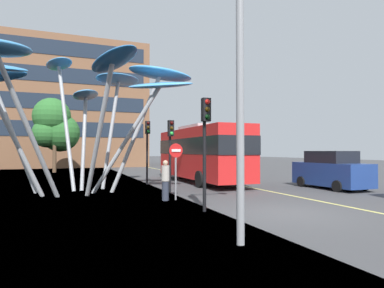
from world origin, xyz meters
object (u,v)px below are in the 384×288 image
(street_lamp, at_px, (256,18))
(traffic_light_kerb_near, at_px, (205,130))
(red_bus, at_px, (200,151))
(traffic_light_kerb_far, at_px, (171,140))
(car_parked_mid, at_px, (331,171))
(traffic_light_island_mid, at_px, (147,139))
(pedestrian, at_px, (165,180))
(no_entry_sign, at_px, (176,162))
(leaf_sculpture, at_px, (75,81))

(street_lamp, bearing_deg, traffic_light_kerb_near, 83.90)
(red_bus, distance_m, traffic_light_kerb_near, 10.75)
(traffic_light_kerb_far, bearing_deg, car_parked_mid, -9.21)
(traffic_light_island_mid, xyz_separation_m, street_lamp, (-0.70, -13.75, 2.29))
(car_parked_mid, distance_m, pedestrian, 9.94)
(no_entry_sign, bearing_deg, traffic_light_kerb_near, -88.38)
(red_bus, height_order, traffic_light_island_mid, traffic_light_island_mid)
(traffic_light_kerb_far, distance_m, no_entry_sign, 2.67)
(red_bus, height_order, no_entry_sign, red_bus)
(traffic_light_kerb_near, distance_m, traffic_light_kerb_far, 5.45)
(street_lamp, bearing_deg, car_parked_mid, 38.96)
(traffic_light_kerb_far, bearing_deg, red_bus, 52.60)
(red_bus, height_order, traffic_light_kerb_near, traffic_light_kerb_near)
(traffic_light_kerb_near, relative_size, street_lamp, 0.48)
(traffic_light_kerb_near, height_order, no_entry_sign, traffic_light_kerb_near)
(traffic_light_kerb_near, distance_m, car_parked_mid, 10.31)
(red_bus, distance_m, traffic_light_kerb_far, 5.76)
(traffic_light_kerb_near, bearing_deg, car_parked_mid, 23.12)
(traffic_light_kerb_far, relative_size, pedestrian, 2.14)
(leaf_sculpture, bearing_deg, street_lamp, -70.67)
(traffic_light_kerb_far, height_order, car_parked_mid, traffic_light_kerb_far)
(traffic_light_island_mid, relative_size, street_lamp, 0.49)
(car_parked_mid, distance_m, no_entry_sign, 9.49)
(traffic_light_kerb_near, xyz_separation_m, no_entry_sign, (-0.09, 3.02, -1.21))
(traffic_light_kerb_far, relative_size, traffic_light_island_mid, 0.92)
(red_bus, distance_m, street_lamp, 14.87)
(leaf_sculpture, bearing_deg, no_entry_sign, -41.86)
(no_entry_sign, bearing_deg, red_bus, 60.16)
(pedestrian, bearing_deg, leaf_sculpture, 134.53)
(no_entry_sign, bearing_deg, car_parked_mid, 5.87)
(leaf_sculpture, height_order, street_lamp, street_lamp)
(traffic_light_island_mid, distance_m, pedestrian, 7.18)
(red_bus, relative_size, traffic_light_kerb_far, 2.98)
(traffic_light_kerb_near, height_order, car_parked_mid, traffic_light_kerb_near)
(leaf_sculpture, bearing_deg, traffic_light_kerb_near, -58.18)
(street_lamp, bearing_deg, no_entry_sign, 87.26)
(car_parked_mid, xyz_separation_m, pedestrian, (-9.89, -0.98, -0.14))
(no_entry_sign, bearing_deg, traffic_light_island_mid, 86.89)
(traffic_light_kerb_near, distance_m, traffic_light_island_mid, 9.85)
(red_bus, xyz_separation_m, traffic_light_kerb_near, (-3.91, -9.99, 0.75))
(traffic_light_kerb_near, height_order, traffic_light_kerb_far, traffic_light_kerb_near)
(street_lamp, relative_size, no_entry_sign, 3.36)
(traffic_light_island_mid, distance_m, street_lamp, 13.95)
(traffic_light_kerb_near, xyz_separation_m, car_parked_mid, (9.34, 3.99, -1.83))
(traffic_light_kerb_near, bearing_deg, pedestrian, 100.40)
(street_lamp, xyz_separation_m, pedestrian, (-0.13, 6.91, -4.30))
(traffic_light_kerb_near, distance_m, pedestrian, 3.64)
(traffic_light_island_mid, height_order, street_lamp, street_lamp)
(traffic_light_island_mid, bearing_deg, car_parked_mid, -32.92)
(leaf_sculpture, relative_size, pedestrian, 6.92)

